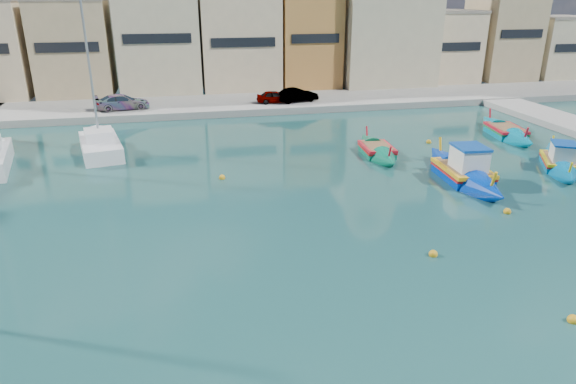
{
  "coord_description": "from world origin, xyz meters",
  "views": [
    {
      "loc": [
        -12.7,
        -15.6,
        9.96
      ],
      "look_at": [
        -7.92,
        6.0,
        1.4
      ],
      "focal_mm": 32.0,
      "sensor_mm": 36.0,
      "label": 1
    }
  ],
  "objects_px": {
    "church_block": "(381,9)",
    "luzzu_green": "(377,151)",
    "luzzu_turquoise_cabin": "(559,163)",
    "luzzu_cyan_mid": "(505,132)",
    "luzzu_blue_cabin": "(463,173)",
    "yacht_north": "(98,141)"
  },
  "relations": [
    {
      "from": "church_block",
      "to": "luzzu_green",
      "type": "xyz_separation_m",
      "value": [
        -9.9,
        -25.03,
        -8.17
      ]
    },
    {
      "from": "church_block",
      "to": "luzzu_green",
      "type": "height_order",
      "value": "church_block"
    },
    {
      "from": "church_block",
      "to": "luzzu_turquoise_cabin",
      "type": "height_order",
      "value": "church_block"
    },
    {
      "from": "church_block",
      "to": "luzzu_turquoise_cabin",
      "type": "relative_size",
      "value": 2.4
    },
    {
      "from": "luzzu_cyan_mid",
      "to": "church_block",
      "type": "bearing_deg",
      "value": 93.34
    },
    {
      "from": "church_block",
      "to": "luzzu_turquoise_cabin",
      "type": "xyz_separation_m",
      "value": [
        -0.06,
        -30.05,
        -8.09
      ]
    },
    {
      "from": "church_block",
      "to": "luzzu_blue_cabin",
      "type": "distance_m",
      "value": 32.48
    },
    {
      "from": "luzzu_cyan_mid",
      "to": "yacht_north",
      "type": "distance_m",
      "value": 29.62
    },
    {
      "from": "luzzu_turquoise_cabin",
      "to": "luzzu_cyan_mid",
      "type": "relative_size",
      "value": 0.91
    },
    {
      "from": "church_block",
      "to": "luzzu_blue_cabin",
      "type": "bearing_deg",
      "value": -102.72
    },
    {
      "from": "church_block",
      "to": "luzzu_green",
      "type": "relative_size",
      "value": 2.64
    },
    {
      "from": "luzzu_cyan_mid",
      "to": "luzzu_green",
      "type": "bearing_deg",
      "value": -167.65
    },
    {
      "from": "luzzu_cyan_mid",
      "to": "yacht_north",
      "type": "relative_size",
      "value": 0.79
    },
    {
      "from": "church_block",
      "to": "luzzu_turquoise_cabin",
      "type": "bearing_deg",
      "value": -90.11
    },
    {
      "from": "luzzu_turquoise_cabin",
      "to": "luzzu_green",
      "type": "relative_size",
      "value": 1.1
    },
    {
      "from": "luzzu_turquoise_cabin",
      "to": "luzzu_cyan_mid",
      "type": "distance_m",
      "value": 7.61
    },
    {
      "from": "luzzu_cyan_mid",
      "to": "yacht_north",
      "type": "bearing_deg",
      "value": 173.41
    },
    {
      "from": "luzzu_turquoise_cabin",
      "to": "church_block",
      "type": "bearing_deg",
      "value": 89.89
    },
    {
      "from": "yacht_north",
      "to": "luzzu_cyan_mid",
      "type": "bearing_deg",
      "value": -6.59
    },
    {
      "from": "church_block",
      "to": "yacht_north",
      "type": "height_order",
      "value": "church_block"
    },
    {
      "from": "luzzu_turquoise_cabin",
      "to": "yacht_north",
      "type": "bearing_deg",
      "value": 158.79
    },
    {
      "from": "church_block",
      "to": "luzzu_cyan_mid",
      "type": "height_order",
      "value": "church_block"
    }
  ]
}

